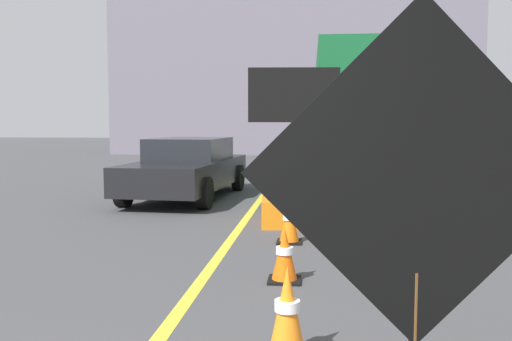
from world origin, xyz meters
name	(u,v)px	position (x,y,z in m)	size (l,w,h in m)	color
lane_center_stripe	(220,255)	(0.00, 6.00, 0.00)	(0.14, 36.00, 0.01)	yellow
roadwork_sign	(418,183)	(1.72, 1.51, 1.47)	(1.62, 0.22, 2.33)	#593819
arrow_board_trailer	(293,194)	(0.86, 8.67, 0.48)	(1.60, 1.88, 2.70)	orange
box_truck	(363,118)	(2.46, 13.46, 1.86)	(2.66, 7.83, 3.45)	black
pickup_car	(188,168)	(-1.72, 11.51, 0.70)	(2.22, 4.97, 1.38)	black
highway_guide_sign	(400,78)	(4.38, 20.47, 3.42)	(2.79, 0.28, 5.00)	gray
far_building_block	(293,82)	(-0.12, 31.70, 4.13)	(19.66, 7.22, 8.26)	slate
traffic_cone_near_sign	(287,313)	(1.05, 2.89, 0.35)	(0.36, 0.36, 0.70)	black
traffic_cone_mid_lane	(285,255)	(0.92, 4.88, 0.30)	(0.36, 0.36, 0.61)	black
traffic_cone_far_lane	(289,221)	(0.88, 6.85, 0.32)	(0.36, 0.36, 0.66)	black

